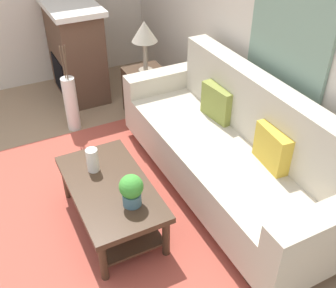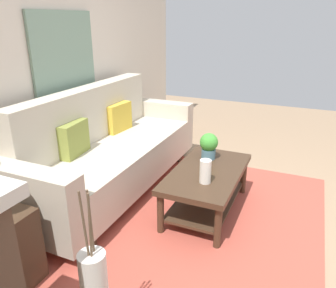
# 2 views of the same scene
# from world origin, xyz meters

# --- Properties ---
(ground_plane) EXTENTS (9.51, 9.51, 0.00)m
(ground_plane) POSITION_xyz_m (0.00, 0.00, 0.00)
(ground_plane) COLOR #9E7F60
(wall_back) EXTENTS (5.51, 0.10, 2.70)m
(wall_back) POSITION_xyz_m (0.00, 2.10, 1.35)
(wall_back) COLOR beige
(wall_back) RESTS_ON ground_plane
(area_rug) EXTENTS (2.64, 2.15, 0.01)m
(area_rug) POSITION_xyz_m (0.00, 0.50, 0.01)
(area_rug) COLOR #B24C3D
(area_rug) RESTS_ON ground_plane
(couch) EXTENTS (2.48, 0.84, 1.08)m
(couch) POSITION_xyz_m (0.21, 1.56, 0.43)
(couch) COLOR beige
(couch) RESTS_ON ground_plane
(throw_pillow_olive) EXTENTS (0.37, 0.16, 0.32)m
(throw_pillow_olive) POSITION_xyz_m (-0.18, 1.69, 0.68)
(throw_pillow_olive) COLOR olive
(throw_pillow_olive) RESTS_ON couch
(throw_pillow_mustard) EXTENTS (0.37, 0.16, 0.32)m
(throw_pillow_mustard) POSITION_xyz_m (0.61, 1.69, 0.68)
(throw_pillow_mustard) COLOR gold
(throw_pillow_mustard) RESTS_ON couch
(coffee_table) EXTENTS (1.10, 0.60, 0.43)m
(coffee_table) POSITION_xyz_m (0.17, 0.48, 0.31)
(coffee_table) COLOR #422D1E
(coffee_table) RESTS_ON ground_plane
(tabletop_vase) EXTENTS (0.10, 0.10, 0.21)m
(tabletop_vase) POSITION_xyz_m (-0.07, 0.42, 0.53)
(tabletop_vase) COLOR white
(tabletop_vase) RESTS_ON coffee_table
(potted_plant_tabletop) EXTENTS (0.18, 0.18, 0.26)m
(potted_plant_tabletop) POSITION_xyz_m (0.44, 0.55, 0.57)
(potted_plant_tabletop) COLOR slate
(potted_plant_tabletop) RESTS_ON coffee_table
(floor_vase_branch_a) EXTENTS (0.02, 0.02, 0.36)m
(floor_vase_branch_a) POSITION_xyz_m (-1.39, 0.60, 0.81)
(floor_vase_branch_a) COLOR brown
(floor_vase_branch_a) RESTS_ON floor_vase
(floor_vase_branch_b) EXTENTS (0.01, 0.03, 0.36)m
(floor_vase_branch_b) POSITION_xyz_m (-1.42, 0.62, 0.81)
(floor_vase_branch_b) COLOR brown
(floor_vase_branch_b) RESTS_ON floor_vase
(floor_vase_branch_c) EXTENTS (0.01, 0.03, 0.36)m
(floor_vase_branch_c) POSITION_xyz_m (-1.42, 0.58, 0.81)
(floor_vase_branch_c) COLOR brown
(floor_vase_branch_c) RESTS_ON floor_vase
(framed_painting) EXTENTS (0.90, 0.03, 0.83)m
(framed_painting) POSITION_xyz_m (0.21, 2.03, 1.40)
(framed_painting) COLOR gray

